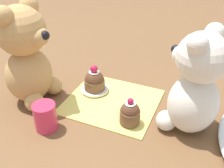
{
  "coord_description": "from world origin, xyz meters",
  "views": [
    {
      "loc": [
        0.5,
        0.22,
        0.41
      ],
      "look_at": [
        0.0,
        0.0,
        0.06
      ],
      "focal_mm": 42.0,
      "sensor_mm": 36.0,
      "label": 1
    }
  ],
  "objects": [
    {
      "name": "cupcake_near_tan_bear",
      "position": [
        -0.03,
        -0.06,
        0.03
      ],
      "size": [
        0.06,
        0.06,
        0.07
      ],
      "color": "brown",
      "rests_on": "saucer_plate"
    },
    {
      "name": "teddy_bear_tan",
      "position": [
        0.06,
        -0.2,
        0.13
      ],
      "size": [
        0.13,
        0.14,
        0.26
      ],
      "rotation": [
        0.0,
        0.0,
        3.13
      ],
      "color": "tan",
      "rests_on": "ground_plane"
    },
    {
      "name": "ground_plane",
      "position": [
        0.0,
        0.0,
        0.0
      ],
      "size": [
        4.0,
        4.0,
        0.0
      ],
      "primitive_type": "plane",
      "color": "brown"
    },
    {
      "name": "juice_glass",
      "position": [
        0.15,
        -0.1,
        0.03
      ],
      "size": [
        0.05,
        0.05,
        0.06
      ],
      "primitive_type": "cylinder",
      "color": "#DB3356",
      "rests_on": "ground_plane"
    },
    {
      "name": "knitted_placemat",
      "position": [
        0.0,
        0.0,
        0.0
      ],
      "size": [
        0.21,
        0.23,
        0.01
      ],
      "primitive_type": "cube",
      "color": "#E0D166",
      "rests_on": "ground_plane"
    },
    {
      "name": "saucer_plate",
      "position": [
        -0.03,
        -0.06,
        0.01
      ],
      "size": [
        0.07,
        0.07,
        0.01
      ],
      "primitive_type": "cylinder",
      "color": "white",
      "rests_on": "knitted_placemat"
    },
    {
      "name": "cupcake_near_cream_bear",
      "position": [
        0.06,
        0.07,
        0.03
      ],
      "size": [
        0.05,
        0.05,
        0.07
      ],
      "color": "brown",
      "rests_on": "knitted_placemat"
    },
    {
      "name": "teddy_bear_cream",
      "position": [
        0.02,
        0.2,
        0.11
      ],
      "size": [
        0.15,
        0.14,
        0.24
      ],
      "rotation": [
        0.0,
        0.0,
        -0.32
      ],
      "color": "silver",
      "rests_on": "ground_plane"
    }
  ]
}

